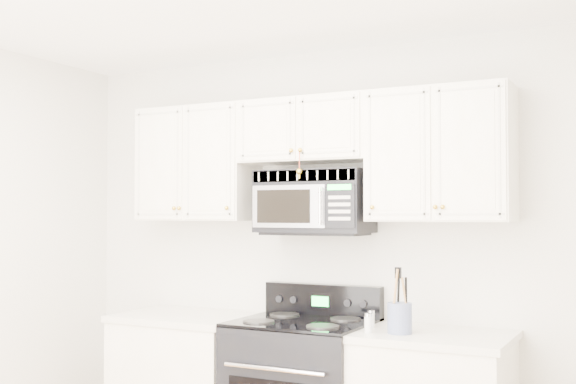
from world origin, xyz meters
The scene contains 6 objects.
room centered at (0.00, 0.00, 1.30)m, with size 3.51×3.51×2.61m.
upper_cabinets centered at (0.00, 1.58, 1.93)m, with size 2.44×0.37×0.75m.
microwave centered at (0.04, 1.57, 1.64)m, with size 0.69×0.39×0.38m.
utensil_crock centered at (0.66, 1.33, 1.01)m, with size 0.13×0.13×0.35m.
shaker_salt centered at (0.45, 1.45, 0.97)m, with size 0.04×0.04×0.10m.
shaker_pepper centered at (0.50, 1.28, 0.97)m, with size 0.04×0.04×0.10m.
Camera 1 is at (1.91, -2.41, 1.56)m, focal length 45.00 mm.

